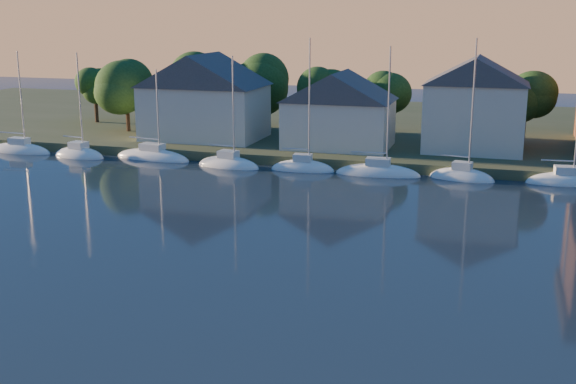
% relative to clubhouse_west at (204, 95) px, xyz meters
% --- Properties ---
extents(shoreline_land, '(160.00, 50.00, 2.00)m').
position_rel_clubhouse_west_xyz_m(shoreline_land, '(22.00, 17.00, -5.93)').
color(shoreline_land, '#354226').
rests_on(shoreline_land, ground).
extents(wooden_dock, '(120.00, 3.00, 1.00)m').
position_rel_clubhouse_west_xyz_m(wooden_dock, '(22.00, -6.00, -5.93)').
color(wooden_dock, brown).
rests_on(wooden_dock, ground).
extents(clubhouse_west, '(13.65, 9.45, 9.64)m').
position_rel_clubhouse_west_xyz_m(clubhouse_west, '(0.00, 0.00, 0.00)').
color(clubhouse_west, silver).
rests_on(clubhouse_west, shoreline_land).
extents(clubhouse_centre, '(11.55, 8.40, 8.08)m').
position_rel_clubhouse_west_xyz_m(clubhouse_centre, '(16.00, -1.00, -0.80)').
color(clubhouse_centre, silver).
rests_on(clubhouse_centre, shoreline_land).
extents(clubhouse_east, '(10.50, 8.40, 9.80)m').
position_rel_clubhouse_west_xyz_m(clubhouse_east, '(30.00, 1.00, 0.07)').
color(clubhouse_east, silver).
rests_on(clubhouse_east, shoreline_land).
extents(tree_line, '(93.40, 5.40, 8.90)m').
position_rel_clubhouse_west_xyz_m(tree_line, '(24.00, 5.00, 1.24)').
color(tree_line, '#3D2C1B').
rests_on(tree_line, shoreline_land).
extents(moored_fleet, '(71.50, 2.40, 12.05)m').
position_rel_clubhouse_west_xyz_m(moored_fleet, '(14.00, -9.00, -5.83)').
color(moored_fleet, white).
rests_on(moored_fleet, ground).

